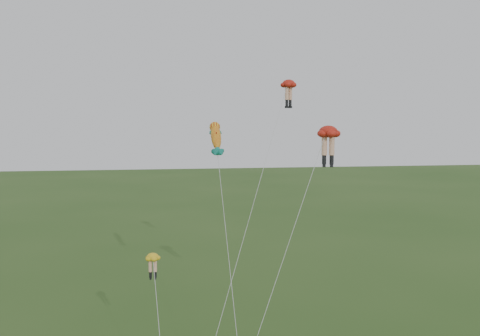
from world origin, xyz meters
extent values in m
ellipsoid|color=red|center=(7.63, 12.59, 19.36)|extent=(1.90, 1.90, 0.68)
cylinder|color=#FAB593|center=(7.46, 12.48, 18.55)|extent=(0.30, 0.30, 1.05)
cylinder|color=black|center=(7.46, 12.48, 17.77)|extent=(0.24, 0.24, 0.52)
cube|color=black|center=(7.46, 12.48, 17.43)|extent=(0.31, 0.35, 0.15)
cylinder|color=#FAB593|center=(7.81, 12.71, 18.55)|extent=(0.30, 0.30, 1.05)
cylinder|color=black|center=(7.81, 12.71, 17.77)|extent=(0.24, 0.24, 0.52)
cube|color=black|center=(7.81, 12.71, 17.43)|extent=(0.31, 0.35, 0.15)
cylinder|color=silver|center=(3.31, 5.84, 9.96)|extent=(8.69, 13.55, 19.49)
ellipsoid|color=red|center=(7.99, 3.20, 15.61)|extent=(1.96, 1.96, 0.80)
cylinder|color=#FAB593|center=(7.75, 3.26, 14.66)|extent=(0.36, 0.36, 1.23)
cylinder|color=black|center=(7.75, 3.26, 13.74)|extent=(0.28, 0.28, 0.61)
cube|color=black|center=(7.75, 3.26, 13.35)|extent=(0.28, 0.40, 0.18)
cylinder|color=#FAB593|center=(8.23, 3.14, 14.66)|extent=(0.36, 0.36, 1.23)
cylinder|color=black|center=(8.23, 3.14, 13.74)|extent=(0.28, 0.28, 0.61)
cube|color=black|center=(8.23, 3.14, 13.35)|extent=(0.28, 0.40, 0.18)
cylinder|color=silver|center=(4.45, 0.55, 8.11)|extent=(7.12, 5.33, 15.79)
ellipsoid|color=yellow|center=(-3.56, 2.94, 7.71)|extent=(0.99, 0.99, 0.50)
cylinder|color=#FAB593|center=(-3.72, 2.94, 7.13)|extent=(0.22, 0.22, 0.76)
cylinder|color=black|center=(-3.72, 2.94, 6.56)|extent=(0.17, 0.17, 0.38)
cube|color=black|center=(-3.72, 2.94, 6.31)|extent=(0.12, 0.22, 0.11)
cylinder|color=#FAB593|center=(-3.41, 2.94, 7.13)|extent=(0.22, 0.22, 0.76)
cylinder|color=black|center=(-3.41, 2.94, 6.56)|extent=(0.17, 0.17, 0.38)
cube|color=black|center=(-3.41, 2.94, 6.31)|extent=(0.12, 0.22, 0.11)
cylinder|color=silver|center=(-3.22, 0.13, 4.09)|extent=(0.72, 5.66, 7.75)
ellipsoid|color=yellow|center=(1.38, 10.85, 15.16)|extent=(0.90, 2.81, 2.70)
sphere|color=yellow|center=(1.38, 10.85, 15.16)|extent=(0.90, 1.27, 1.27)
cone|color=#138174|center=(1.38, 10.85, 15.16)|extent=(0.70, 1.19, 1.21)
cone|color=#138174|center=(1.38, 10.85, 15.16)|extent=(0.70, 1.19, 1.21)
cone|color=#138174|center=(1.38, 10.85, 15.16)|extent=(0.40, 0.67, 0.68)
cone|color=#138174|center=(1.38, 10.85, 15.16)|extent=(0.40, 0.67, 0.68)
cone|color=#B02712|center=(1.38, 10.85, 15.16)|extent=(0.44, 0.66, 0.67)
cylinder|color=silver|center=(1.42, 4.13, 7.69)|extent=(0.11, 13.46, 14.96)
camera|label=1|loc=(-3.23, -30.74, 16.34)|focal=40.00mm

